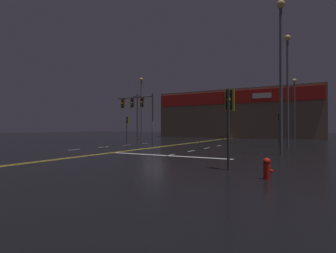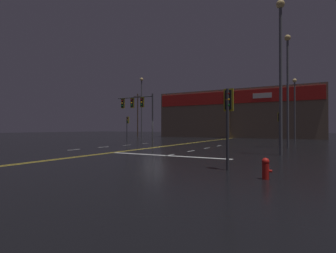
{
  "view_description": "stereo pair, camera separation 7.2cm",
  "coord_description": "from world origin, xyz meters",
  "px_view_note": "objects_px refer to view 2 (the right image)",
  "views": [
    {
      "loc": [
        12.93,
        -20.97,
        1.8
      ],
      "look_at": [
        0.0,
        2.75,
        2.0
      ],
      "focal_mm": 28.0,
      "sensor_mm": 36.0,
      "label": 1
    },
    {
      "loc": [
        13.0,
        -20.93,
        1.8
      ],
      "look_at": [
        0.0,
        2.75,
        2.0
      ],
      "focal_mm": 28.0,
      "sensor_mm": 36.0,
      "label": 2
    }
  ],
  "objects_px": {
    "traffic_signal_corner_northeast": "(280,121)",
    "traffic_signal_corner_southeast": "(228,110)",
    "streetlight_near_left": "(295,101)",
    "fire_hydrant": "(266,168)",
    "streetlight_far_right": "(281,57)",
    "traffic_signal_median": "(137,106)",
    "streetlight_median_approach": "(142,100)",
    "traffic_signal_corner_northwest": "(127,123)",
    "streetlight_near_right": "(288,77)"
  },
  "relations": [
    {
      "from": "streetlight_far_right",
      "to": "streetlight_near_left",
      "type": "bearing_deg",
      "value": 90.71
    },
    {
      "from": "traffic_signal_corner_northwest",
      "to": "streetlight_near_left",
      "type": "bearing_deg",
      "value": 27.22
    },
    {
      "from": "traffic_signal_median",
      "to": "streetlight_near_left",
      "type": "distance_m",
      "value": 24.24
    },
    {
      "from": "traffic_signal_corner_southeast",
      "to": "streetlight_median_approach",
      "type": "xyz_separation_m",
      "value": [
        -22.37,
        25.89,
        4.01
      ]
    },
    {
      "from": "streetlight_near_left",
      "to": "streetlight_near_right",
      "type": "relative_size",
      "value": 0.85
    },
    {
      "from": "traffic_signal_corner_northeast",
      "to": "streetlight_far_right",
      "type": "relative_size",
      "value": 0.34
    },
    {
      "from": "traffic_signal_corner_southeast",
      "to": "streetlight_far_right",
      "type": "height_order",
      "value": "streetlight_far_right"
    },
    {
      "from": "traffic_signal_corner_northeast",
      "to": "traffic_signal_corner_southeast",
      "type": "xyz_separation_m",
      "value": [
        -0.06,
        -20.4,
        -0.03
      ]
    },
    {
      "from": "traffic_signal_median",
      "to": "traffic_signal_corner_northeast",
      "type": "distance_m",
      "value": 15.99
    },
    {
      "from": "streetlight_median_approach",
      "to": "streetlight_near_right",
      "type": "bearing_deg",
      "value": -23.53
    },
    {
      "from": "streetlight_far_right",
      "to": "traffic_signal_corner_northwest",
      "type": "bearing_deg",
      "value": 152.22
    },
    {
      "from": "traffic_signal_median",
      "to": "streetlight_near_left",
      "type": "relative_size",
      "value": 0.58
    },
    {
      "from": "traffic_signal_corner_southeast",
      "to": "traffic_signal_corner_northwest",
      "type": "relative_size",
      "value": 1.0
    },
    {
      "from": "streetlight_near_left",
      "to": "streetlight_far_right",
      "type": "bearing_deg",
      "value": -89.29
    },
    {
      "from": "fire_hydrant",
      "to": "streetlight_near_right",
      "type": "bearing_deg",
      "value": 91.71
    },
    {
      "from": "traffic_signal_corner_northeast",
      "to": "traffic_signal_corner_southeast",
      "type": "relative_size",
      "value": 1.01
    },
    {
      "from": "traffic_signal_corner_southeast",
      "to": "streetlight_near_right",
      "type": "xyz_separation_m",
      "value": [
        1.25,
        15.61,
        4.05
      ]
    },
    {
      "from": "fire_hydrant",
      "to": "streetlight_near_left",
      "type": "bearing_deg",
      "value": 91.2
    },
    {
      "from": "traffic_signal_median",
      "to": "streetlight_far_right",
      "type": "bearing_deg",
      "value": -9.55
    },
    {
      "from": "traffic_signal_corner_southeast",
      "to": "streetlight_median_approach",
      "type": "distance_m",
      "value": 34.45
    },
    {
      "from": "streetlight_near_left",
      "to": "streetlight_far_right",
      "type": "xyz_separation_m",
      "value": [
        0.28,
        -22.51,
        0.85
      ]
    },
    {
      "from": "traffic_signal_corner_northwest",
      "to": "streetlight_far_right",
      "type": "relative_size",
      "value": 0.34
    },
    {
      "from": "streetlight_near_right",
      "to": "traffic_signal_corner_southeast",
      "type": "bearing_deg",
      "value": -94.57
    },
    {
      "from": "traffic_signal_corner_northwest",
      "to": "traffic_signal_median",
      "type": "bearing_deg",
      "value": -48.1
    },
    {
      "from": "traffic_signal_corner_northeast",
      "to": "streetlight_near_left",
      "type": "xyz_separation_m",
      "value": [
        1.03,
        10.0,
        3.13
      ]
    },
    {
      "from": "traffic_signal_corner_northwest",
      "to": "streetlight_median_approach",
      "type": "relative_size",
      "value": 0.34
    },
    {
      "from": "streetlight_near_right",
      "to": "fire_hydrant",
      "type": "xyz_separation_m",
      "value": [
        0.51,
        -17.09,
        -6.26
      ]
    },
    {
      "from": "traffic_signal_median",
      "to": "fire_hydrant",
      "type": "xyz_separation_m",
      "value": [
        13.9,
        -11.64,
        -3.64
      ]
    },
    {
      "from": "streetlight_near_left",
      "to": "traffic_signal_median",
      "type": "bearing_deg",
      "value": -123.18
    },
    {
      "from": "streetlight_near_left",
      "to": "fire_hydrant",
      "type": "xyz_separation_m",
      "value": [
        0.67,
        -31.88,
        -5.36
      ]
    },
    {
      "from": "traffic_signal_corner_northwest",
      "to": "fire_hydrant",
      "type": "xyz_separation_m",
      "value": [
        22.14,
        -20.83,
        -2.19
      ]
    },
    {
      "from": "traffic_signal_corner_northeast",
      "to": "fire_hydrant",
      "type": "distance_m",
      "value": 22.06
    },
    {
      "from": "streetlight_far_right",
      "to": "fire_hydrant",
      "type": "height_order",
      "value": "streetlight_far_right"
    },
    {
      "from": "traffic_signal_corner_southeast",
      "to": "traffic_signal_corner_northwest",
      "type": "bearing_deg",
      "value": 136.49
    },
    {
      "from": "traffic_signal_median",
      "to": "fire_hydrant",
      "type": "bearing_deg",
      "value": -39.95
    },
    {
      "from": "fire_hydrant",
      "to": "traffic_signal_corner_northwest",
      "type": "bearing_deg",
      "value": 136.75
    },
    {
      "from": "streetlight_near_right",
      "to": "streetlight_near_left",
      "type": "bearing_deg",
      "value": 90.61
    },
    {
      "from": "traffic_signal_corner_southeast",
      "to": "streetlight_median_approach",
      "type": "relative_size",
      "value": 0.34
    },
    {
      "from": "traffic_signal_median",
      "to": "traffic_signal_corner_northeast",
      "type": "height_order",
      "value": "traffic_signal_median"
    },
    {
      "from": "traffic_signal_corner_northeast",
      "to": "fire_hydrant",
      "type": "bearing_deg",
      "value": -85.56
    },
    {
      "from": "traffic_signal_median",
      "to": "streetlight_median_approach",
      "type": "relative_size",
      "value": 0.49
    },
    {
      "from": "traffic_signal_corner_southeast",
      "to": "traffic_signal_corner_northwest",
      "type": "xyz_separation_m",
      "value": [
        -20.39,
        19.35,
        -0.01
      ]
    },
    {
      "from": "traffic_signal_corner_northwest",
      "to": "fire_hydrant",
      "type": "relative_size",
      "value": 4.66
    },
    {
      "from": "traffic_signal_median",
      "to": "streetlight_near_right",
      "type": "distance_m",
      "value": 14.69
    },
    {
      "from": "traffic_signal_median",
      "to": "streetlight_near_left",
      "type": "xyz_separation_m",
      "value": [
        13.23,
        20.23,
        1.73
      ]
    },
    {
      "from": "traffic_signal_corner_northwest",
      "to": "streetlight_far_right",
      "type": "xyz_separation_m",
      "value": [
        21.76,
        -11.46,
        4.02
      ]
    },
    {
      "from": "streetlight_near_right",
      "to": "traffic_signal_corner_northwest",
      "type": "bearing_deg",
      "value": 170.18
    },
    {
      "from": "streetlight_median_approach",
      "to": "streetlight_far_right",
      "type": "distance_m",
      "value": 29.8
    },
    {
      "from": "traffic_signal_corner_southeast",
      "to": "streetlight_far_right",
      "type": "relative_size",
      "value": 0.34
    },
    {
      "from": "traffic_signal_median",
      "to": "traffic_signal_corner_northwest",
      "type": "height_order",
      "value": "traffic_signal_median"
    }
  ]
}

